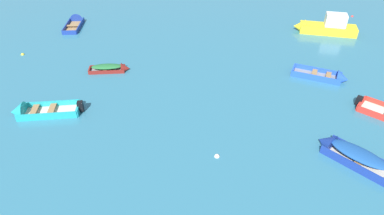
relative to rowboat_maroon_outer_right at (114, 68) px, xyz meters
The scene contains 9 objects.
rowboat_maroon_outer_right is the anchor object (origin of this frame).
rowboat_deep_blue_near_left 11.64m from the rowboat_maroon_outer_right, 117.90° to the left, with size 1.52×4.17×1.31m.
motor_launch_yellow_back_row_center 20.68m from the rowboat_maroon_outer_right, 19.55° to the left, with size 6.09×3.00×2.23m.
rowboat_turquoise_near_camera 7.18m from the rowboat_maroon_outer_right, 127.70° to the right, with size 4.71×1.74×1.32m.
rowboat_deep_blue_back_row_right 17.85m from the rowboat_maroon_outer_right, 35.60° to the right, with size 3.75×3.97×1.29m.
rowboat_blue_center 16.94m from the rowboat_maroon_outer_right, ahead, with size 4.27×2.95×1.24m.
mooring_buoy_midfield 8.96m from the rowboat_maroon_outer_right, 159.35° to the left, with size 0.29×0.29×0.29m, color yellow.
mooring_buoy_far_field 26.65m from the rowboat_maroon_outer_right, 24.63° to the left, with size 0.28×0.28×0.28m, color red.
mooring_buoy_trailing 12.49m from the rowboat_maroon_outer_right, 54.16° to the right, with size 0.30×0.30×0.30m, color silver.
Camera 1 is at (-0.69, 3.89, 13.33)m, focal length 31.55 mm.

